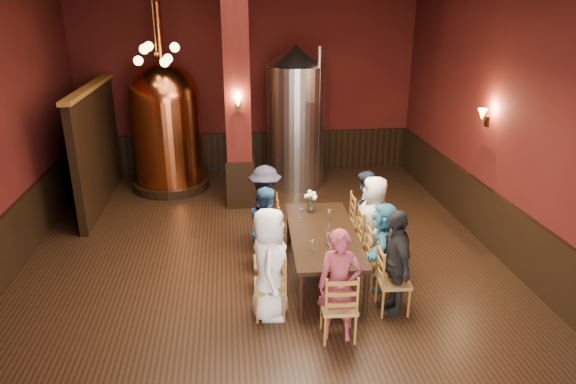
{
  "coord_description": "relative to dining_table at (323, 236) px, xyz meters",
  "views": [
    {
      "loc": [
        -0.49,
        -7.37,
        4.09
      ],
      "look_at": [
        0.4,
        0.2,
        1.21
      ],
      "focal_mm": 32.0,
      "sensor_mm": 36.0,
      "label": 1
    }
  ],
  "objects": [
    {
      "name": "copper_kettle",
      "position": [
        -2.72,
        4.39,
        0.78
      ],
      "size": [
        1.82,
        1.82,
        4.04
      ],
      "rotation": [
        0.0,
        0.0,
        0.22
      ],
      "color": "black",
      "rests_on": "ground"
    },
    {
      "name": "sconce_wall",
      "position": [
        3.03,
        1.19,
        1.51
      ],
      "size": [
        0.2,
        0.2,
        0.36
      ],
      "primitive_type": null,
      "rotation": [
        0.0,
        0.0,
        1.57
      ],
      "color": "black",
      "rests_on": "room"
    },
    {
      "name": "chair_1",
      "position": [
        -0.87,
        -0.29,
        -0.23
      ],
      "size": [
        0.48,
        0.48,
        0.92
      ],
      "primitive_type": null,
      "rotation": [
        0.0,
        0.0,
        -1.62
      ],
      "color": "brown",
      "rests_on": "ground"
    },
    {
      "name": "chair_2",
      "position": [
        -0.83,
        0.37,
        -0.23
      ],
      "size": [
        0.48,
        0.48,
        0.92
      ],
      "primitive_type": null,
      "rotation": [
        0.0,
        0.0,
        -1.62
      ],
      "color": "brown",
      "rests_on": "ground"
    },
    {
      "name": "pendant_cluster",
      "position": [
        -2.67,
        3.29,
        2.41
      ],
      "size": [
        0.9,
        0.9,
        1.7
      ],
      "primitive_type": null,
      "color": "#A57226",
      "rests_on": "room"
    },
    {
      "name": "wine_glass_6",
      "position": [
        -0.02,
        -0.72,
        0.15
      ],
      "size": [
        0.07,
        0.07,
        0.17
      ],
      "primitive_type": null,
      "color": "white",
      "rests_on": "dining_table"
    },
    {
      "name": "person_7",
      "position": [
        0.9,
        0.96,
        -0.0
      ],
      "size": [
        0.56,
        0.74,
        1.37
      ],
      "primitive_type": "imported",
      "rotation": [
        0.0,
        0.0,
        4.31
      ],
      "color": "#1C2338",
      "rests_on": "ground"
    },
    {
      "name": "sconce_column",
      "position": [
        -1.17,
        2.89,
        1.51
      ],
      "size": [
        0.2,
        0.2,
        0.36
      ],
      "primitive_type": null,
      "rotation": [
        0.0,
        0.0,
        3.14
      ],
      "color": "black",
      "rests_on": "column"
    },
    {
      "name": "wine_glass_4",
      "position": [
        0.18,
        0.48,
        0.15
      ],
      "size": [
        0.07,
        0.07,
        0.17
      ],
      "primitive_type": null,
      "color": "white",
      "rests_on": "dining_table"
    },
    {
      "name": "chair_7",
      "position": [
        0.9,
        0.96,
        -0.23
      ],
      "size": [
        0.48,
        0.48,
        0.92
      ],
      "primitive_type": null,
      "rotation": [
        0.0,
        0.0,
        1.52
      ],
      "color": "brown",
      "rests_on": "ground"
    },
    {
      "name": "partition",
      "position": [
        -4.07,
        3.59,
        0.51
      ],
      "size": [
        0.22,
        3.5,
        2.4
      ],
      "primitive_type": "cube",
      "color": "black",
      "rests_on": "ground"
    },
    {
      "name": "wine_glass_2",
      "position": [
        0.01,
        -0.4,
        0.15
      ],
      "size": [
        0.07,
        0.07,
        0.17
      ],
      "primitive_type": null,
      "color": "white",
      "rests_on": "dining_table"
    },
    {
      "name": "steel_vessel",
      "position": [
        0.15,
        4.32,
        0.89
      ],
      "size": [
        1.34,
        1.34,
        3.16
      ],
      "rotation": [
        0.0,
        0.0,
        -0.03
      ],
      "color": "#B2B2B7",
      "rests_on": "ground"
    },
    {
      "name": "column",
      "position": [
        -1.17,
        3.19,
        1.56
      ],
      "size": [
        0.58,
        0.58,
        4.5
      ],
      "primitive_type": "cube",
      "color": "#49130F",
      "rests_on": "ground"
    },
    {
      "name": "person_1",
      "position": [
        -0.87,
        -0.29,
        -0.03
      ],
      "size": [
        0.33,
        0.49,
        1.31
      ],
      "primitive_type": "imported",
      "rotation": [
        0.0,
        0.0,
        1.53
      ],
      "color": "#CA2246",
      "rests_on": "ground"
    },
    {
      "name": "wine_glass_5",
      "position": [
        -0.26,
        -0.6,
        0.15
      ],
      "size": [
        0.07,
        0.07,
        0.17
      ],
      "primitive_type": null,
      "color": "white",
      "rests_on": "dining_table"
    },
    {
      "name": "room",
      "position": [
        -0.87,
        0.39,
        1.56
      ],
      "size": [
        10.0,
        10.02,
        4.5
      ],
      "color": "black",
      "rests_on": "ground"
    },
    {
      "name": "wine_glass_3",
      "position": [
        -0.26,
        0.56,
        0.15
      ],
      "size": [
        0.07,
        0.07,
        0.17
      ],
      "primitive_type": null,
      "color": "white",
      "rests_on": "dining_table"
    },
    {
      "name": "wainscot_left",
      "position": [
        -4.83,
        0.39,
        -0.19
      ],
      "size": [
        0.08,
        9.9,
        1.0
      ],
      "primitive_type": "cube",
      "color": "black",
      "rests_on": "ground"
    },
    {
      "name": "chair_4",
      "position": [
        0.8,
        -1.04,
        -0.23
      ],
      "size": [
        0.48,
        0.48,
        0.92
      ],
      "primitive_type": null,
      "rotation": [
        0.0,
        0.0,
        1.52
      ],
      "color": "brown",
      "rests_on": "ground"
    },
    {
      "name": "person_6",
      "position": [
        0.87,
        0.29,
        0.07
      ],
      "size": [
        0.53,
        0.77,
        1.51
      ],
      "primitive_type": "imported",
      "rotation": [
        0.0,
        0.0,
        4.65
      ],
      "color": "white",
      "rests_on": "ground"
    },
    {
      "name": "wainscot_back",
      "position": [
        -0.87,
        5.35,
        -0.19
      ],
      "size": [
        7.9,
        0.08,
        1.0
      ],
      "primitive_type": "cube",
      "color": "black",
      "rests_on": "ground"
    },
    {
      "name": "person_3",
      "position": [
        -0.8,
        1.04,
        0.06
      ],
      "size": [
        0.61,
        1.0,
        1.5
      ],
      "primitive_type": "imported",
      "rotation": [
        0.0,
        0.0,
        1.52
      ],
      "color": "#201E2D",
      "rests_on": "ground"
    },
    {
      "name": "dining_table",
      "position": [
        0.0,
        0.0,
        0.0
      ],
      "size": [
        1.12,
        2.45,
        0.75
      ],
      "rotation": [
        0.0,
        0.0,
        -0.05
      ],
      "color": "black",
      "rests_on": "ground"
    },
    {
      "name": "person_8",
      "position": [
        -0.08,
        -1.55,
        0.06
      ],
      "size": [
        0.61,
        0.46,
        1.49
      ],
      "primitive_type": "imported",
      "rotation": [
        0.0,
        0.0,
        6.08
      ],
      "color": "maroon",
      "rests_on": "ground"
    },
    {
      "name": "rose_vase",
      "position": [
        -0.05,
        0.83,
        0.31
      ],
      "size": [
        0.22,
        0.22,
        0.37
      ],
      "color": "white",
      "rests_on": "dining_table"
    },
    {
      "name": "wine_glass_1",
      "position": [
        0.04,
        -0.44,
        0.15
      ],
      "size": [
        0.07,
        0.07,
        0.17
      ],
      "primitive_type": null,
      "color": "white",
      "rests_on": "dining_table"
    },
    {
      "name": "wine_glass_0",
      "position": [
        0.2,
        -0.32,
        0.15
      ],
      "size": [
        0.07,
        0.07,
        0.17
      ],
      "primitive_type": null,
      "color": "white",
      "rests_on": "dining_table"
    },
    {
      "name": "chair_3",
      "position": [
        -0.8,
        1.04,
        -0.23
      ],
      "size": [
        0.48,
        0.48,
        0.92
      ],
      "primitive_type": null,
      "rotation": [
        0.0,
        0.0,
        -1.62
      ],
      "color": "brown",
      "rests_on": "ground"
    },
    {
      "name": "wainscot_right",
      "position": [
        3.09,
        0.39,
        -0.19
      ],
      "size": [
        0.08,
        9.9,
        1.0
      ],
      "primitive_type": "cube",
      "color": "black",
      "rests_on": "ground"
    },
    {
      "name": "chair_6",
      "position": [
        0.87,
        0.29,
        -0.23
      ],
      "size": [
        0.48,
        0.48,
        0.92
      ],
      "primitive_type": null,
      "rotation": [
        0.0,
        0.0,
        1.52
      ],
      "color": "brown",
      "rests_on": "ground"
    },
    {
      "name": "chair_5",
      "position": [
        0.83,
        -0.37,
        -0.23
      ],
      "size": [
        0.48,
        0.48,
        0.92
      ],
      "primitive_type": null,
      "rotation": [
        0.0,
        0.0,
        1.52
      ],
      "color": "brown",
      "rests_on": "ground"
    },
    {
      "name": "chair_8",
      "position": [
        -0.08,
        -1.55,
        -0.23
      ],
      "size": [
        0.48,
        0.48,
        0.92
      ],
      "primitive_type": null,
      "rotation": [
        0.0,
        0.0,
        3.09
      ],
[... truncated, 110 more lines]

